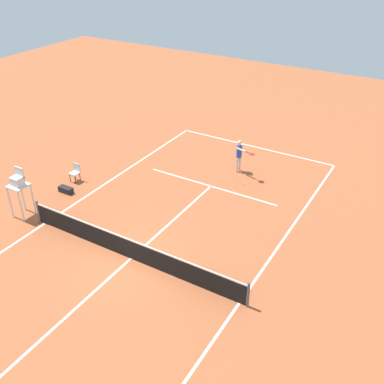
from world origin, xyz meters
The scene contains 8 objects.
ground_plane centered at (0.00, 0.00, 0.00)m, with size 60.00×60.00×0.00m, color #AD5933.
court_lines centered at (0.00, 0.00, 0.00)m, with size 9.69×24.35×0.01m.
tennis_net centered at (0.00, 0.00, 0.50)m, with size 10.29×0.10×1.07m.
player_serving centered at (-0.53, -8.82, 1.09)m, with size 1.25×0.86×1.82m.
tennis_ball centered at (-1.41, -7.67, 0.03)m, with size 0.07×0.07×0.07m, color #CCE033.
umpire_chair centered at (6.07, 0.01, 1.61)m, with size 0.80×0.80×2.41m.
courtside_chair_mid centered at (6.28, -3.58, 0.53)m, with size 0.44×0.46×0.95m.
equipment_bag centered at (5.91, -2.44, 0.15)m, with size 0.76×0.32×0.30m, color black.
Camera 1 is at (-9.24, 10.75, 11.52)m, focal length 41.88 mm.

